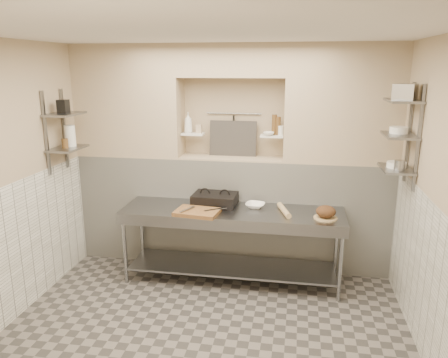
% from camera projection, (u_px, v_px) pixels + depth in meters
% --- Properties ---
extents(floor, '(4.00, 3.90, 0.10)m').
position_uv_depth(floor, '(204.00, 341.00, 4.22)').
color(floor, '#635D58').
rests_on(floor, ground).
extents(ceiling, '(4.00, 3.90, 0.10)m').
position_uv_depth(ceiling, '(199.00, 26.00, 3.50)').
color(ceiling, silver).
rests_on(ceiling, ground).
extents(wall_back, '(4.00, 0.10, 2.80)m').
position_uv_depth(wall_back, '(235.00, 155.00, 5.77)').
color(wall_back, tan).
rests_on(wall_back, ground).
extents(wall_front, '(4.00, 0.10, 2.80)m').
position_uv_depth(wall_front, '(104.00, 328.00, 1.95)').
color(wall_front, tan).
rests_on(wall_front, ground).
extents(backwall_lower, '(4.00, 0.40, 1.40)m').
position_uv_depth(backwall_lower, '(231.00, 211.00, 5.71)').
color(backwall_lower, white).
rests_on(backwall_lower, floor).
extents(alcove_sill, '(1.30, 0.40, 0.02)m').
position_uv_depth(alcove_sill, '(232.00, 158.00, 5.53)').
color(alcove_sill, tan).
rests_on(alcove_sill, backwall_lower).
extents(backwall_pillar_left, '(1.35, 0.40, 1.40)m').
position_uv_depth(backwall_pillar_left, '(130.00, 101.00, 5.57)').
color(backwall_pillar_left, tan).
rests_on(backwall_pillar_left, backwall_lower).
extents(backwall_pillar_right, '(1.35, 0.40, 1.40)m').
position_uv_depth(backwall_pillar_right, '(343.00, 104.00, 5.14)').
color(backwall_pillar_right, tan).
rests_on(backwall_pillar_right, backwall_lower).
extents(backwall_header, '(1.30, 0.40, 0.40)m').
position_uv_depth(backwall_header, '(232.00, 61.00, 5.23)').
color(backwall_header, tan).
rests_on(backwall_header, backwall_lower).
extents(wainscot_left, '(0.02, 3.90, 1.40)m').
position_uv_depth(wainscot_left, '(8.00, 255.00, 4.36)').
color(wainscot_left, white).
rests_on(wainscot_left, floor).
extents(wainscot_right, '(0.02, 3.90, 1.40)m').
position_uv_depth(wainscot_right, '(431.00, 289.00, 3.71)').
color(wainscot_right, white).
rests_on(wainscot_right, floor).
extents(alcove_shelf_left, '(0.28, 0.16, 0.02)m').
position_uv_depth(alcove_shelf_left, '(193.00, 134.00, 5.54)').
color(alcove_shelf_left, white).
rests_on(alcove_shelf_left, backwall_lower).
extents(alcove_shelf_right, '(0.28, 0.16, 0.02)m').
position_uv_depth(alcove_shelf_right, '(272.00, 136.00, 5.37)').
color(alcove_shelf_right, white).
rests_on(alcove_shelf_right, backwall_lower).
extents(utensil_rail, '(0.70, 0.02, 0.02)m').
position_uv_depth(utensil_rail, '(234.00, 113.00, 5.55)').
color(utensil_rail, gray).
rests_on(utensil_rail, wall_back).
extents(hanging_steel, '(0.02, 0.02, 0.30)m').
position_uv_depth(hanging_steel, '(234.00, 127.00, 5.58)').
color(hanging_steel, black).
rests_on(hanging_steel, utensil_rail).
extents(splash_panel, '(0.60, 0.08, 0.45)m').
position_uv_depth(splash_panel, '(233.00, 138.00, 5.56)').
color(splash_panel, '#383330').
rests_on(splash_panel, alcove_sill).
extents(shelf_rail_left_a, '(0.03, 0.03, 0.95)m').
position_uv_depth(shelf_rail_left_a, '(64.00, 129.00, 5.28)').
color(shelf_rail_left_a, slate).
rests_on(shelf_rail_left_a, wall_left).
extents(shelf_rail_left_b, '(0.03, 0.03, 0.95)m').
position_uv_depth(shelf_rail_left_b, '(46.00, 134.00, 4.89)').
color(shelf_rail_left_b, slate).
rests_on(shelf_rail_left_b, wall_left).
extents(wall_shelf_left_lower, '(0.30, 0.50, 0.02)m').
position_uv_depth(wall_shelf_left_lower, '(68.00, 148.00, 5.11)').
color(wall_shelf_left_lower, slate).
rests_on(wall_shelf_left_lower, wall_left).
extents(wall_shelf_left_upper, '(0.30, 0.50, 0.03)m').
position_uv_depth(wall_shelf_left_upper, '(65.00, 114.00, 5.01)').
color(wall_shelf_left_upper, slate).
rests_on(wall_shelf_left_upper, wall_left).
extents(shelf_rail_right_a, '(0.03, 0.03, 1.05)m').
position_uv_depth(shelf_rail_right_a, '(409.00, 133.00, 4.62)').
color(shelf_rail_right_a, slate).
rests_on(shelf_rail_right_a, wall_right).
extents(shelf_rail_right_b, '(0.03, 0.03, 1.05)m').
position_uv_depth(shelf_rail_right_b, '(419.00, 139.00, 4.23)').
color(shelf_rail_right_b, slate).
rests_on(shelf_rail_right_b, wall_right).
extents(wall_shelf_right_lower, '(0.30, 0.50, 0.02)m').
position_uv_depth(wall_shelf_right_lower, '(396.00, 169.00, 4.54)').
color(wall_shelf_right_lower, slate).
rests_on(wall_shelf_right_lower, wall_right).
extents(wall_shelf_right_mid, '(0.30, 0.50, 0.02)m').
position_uv_depth(wall_shelf_right_mid, '(400.00, 135.00, 4.45)').
color(wall_shelf_right_mid, slate).
rests_on(wall_shelf_right_mid, wall_right).
extents(wall_shelf_right_upper, '(0.30, 0.50, 0.03)m').
position_uv_depth(wall_shelf_right_upper, '(403.00, 101.00, 4.36)').
color(wall_shelf_right_upper, slate).
rests_on(wall_shelf_right_upper, wall_right).
extents(prep_table, '(2.60, 0.70, 0.90)m').
position_uv_depth(prep_table, '(232.00, 231.00, 5.16)').
color(prep_table, gray).
rests_on(prep_table, floor).
extents(panini_press, '(0.54, 0.40, 0.14)m').
position_uv_depth(panini_press, '(215.00, 199.00, 5.28)').
color(panini_press, black).
rests_on(panini_press, prep_table).
extents(cutting_board, '(0.53, 0.40, 0.04)m').
position_uv_depth(cutting_board, '(197.00, 212.00, 4.97)').
color(cutting_board, olive).
rests_on(cutting_board, prep_table).
extents(knife_blade, '(0.24, 0.19, 0.01)m').
position_uv_depth(knife_blade, '(215.00, 209.00, 4.99)').
color(knife_blade, gray).
rests_on(knife_blade, cutting_board).
extents(tongs, '(0.12, 0.23, 0.02)m').
position_uv_depth(tongs, '(187.00, 209.00, 4.96)').
color(tongs, gray).
rests_on(tongs, cutting_board).
extents(mixing_bowl, '(0.26, 0.26, 0.06)m').
position_uv_depth(mixing_bowl, '(255.00, 205.00, 5.19)').
color(mixing_bowl, white).
rests_on(mixing_bowl, prep_table).
extents(rolling_pin, '(0.18, 0.42, 0.06)m').
position_uv_depth(rolling_pin, '(284.00, 210.00, 5.00)').
color(rolling_pin, tan).
rests_on(rolling_pin, prep_table).
extents(bread_board, '(0.26, 0.26, 0.02)m').
position_uv_depth(bread_board, '(325.00, 218.00, 4.83)').
color(bread_board, tan).
rests_on(bread_board, prep_table).
extents(bread_loaf, '(0.22, 0.22, 0.13)m').
position_uv_depth(bread_loaf, '(326.00, 212.00, 4.81)').
color(bread_loaf, '#4C2D19').
rests_on(bread_loaf, bread_board).
extents(bottle_soap, '(0.12, 0.12, 0.26)m').
position_uv_depth(bottle_soap, '(188.00, 123.00, 5.49)').
color(bottle_soap, white).
rests_on(bottle_soap, alcove_shelf_left).
extents(jar_alcove, '(0.07, 0.07, 0.11)m').
position_uv_depth(jar_alcove, '(199.00, 129.00, 5.53)').
color(jar_alcove, tan).
rests_on(jar_alcove, alcove_shelf_left).
extents(bowl_alcove, '(0.17, 0.17, 0.04)m').
position_uv_depth(bowl_alcove, '(269.00, 134.00, 5.34)').
color(bowl_alcove, white).
rests_on(bowl_alcove, alcove_shelf_right).
extents(condiment_a, '(0.06, 0.06, 0.22)m').
position_uv_depth(condiment_a, '(278.00, 126.00, 5.36)').
color(condiment_a, '#553A1C').
rests_on(condiment_a, alcove_shelf_right).
extents(condiment_b, '(0.06, 0.06, 0.25)m').
position_uv_depth(condiment_b, '(274.00, 125.00, 5.37)').
color(condiment_b, '#553A1C').
rests_on(condiment_b, alcove_shelf_right).
extents(condiment_c, '(0.07, 0.07, 0.12)m').
position_uv_depth(condiment_c, '(281.00, 130.00, 5.35)').
color(condiment_c, white).
rests_on(condiment_c, alcove_shelf_right).
extents(jug_left, '(0.12, 0.12, 0.25)m').
position_uv_depth(jug_left, '(70.00, 136.00, 5.15)').
color(jug_left, white).
rests_on(jug_left, wall_shelf_left_lower).
extents(jar_left, '(0.07, 0.07, 0.11)m').
position_uv_depth(jar_left, '(65.00, 143.00, 5.05)').
color(jar_left, '#553A1C').
rests_on(jar_left, wall_shelf_left_lower).
extents(box_left_upper, '(0.11, 0.11, 0.15)m').
position_uv_depth(box_left_upper, '(63.00, 106.00, 4.98)').
color(box_left_upper, black).
rests_on(box_left_upper, wall_shelf_left_upper).
extents(bowl_right, '(0.20, 0.20, 0.06)m').
position_uv_depth(bowl_right, '(396.00, 165.00, 4.53)').
color(bowl_right, white).
rests_on(bowl_right, wall_shelf_right_lower).
extents(canister_right, '(0.11, 0.11, 0.11)m').
position_uv_depth(canister_right, '(400.00, 166.00, 4.39)').
color(canister_right, gray).
rests_on(canister_right, wall_shelf_right_lower).
extents(bowl_right_mid, '(0.18, 0.18, 0.07)m').
position_uv_depth(bowl_right_mid, '(399.00, 130.00, 4.50)').
color(bowl_right_mid, white).
rests_on(bowl_right_mid, wall_shelf_right_mid).
extents(basket_right, '(0.28, 0.31, 0.16)m').
position_uv_depth(basket_right, '(405.00, 92.00, 4.29)').
color(basket_right, gray).
rests_on(basket_right, wall_shelf_right_upper).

